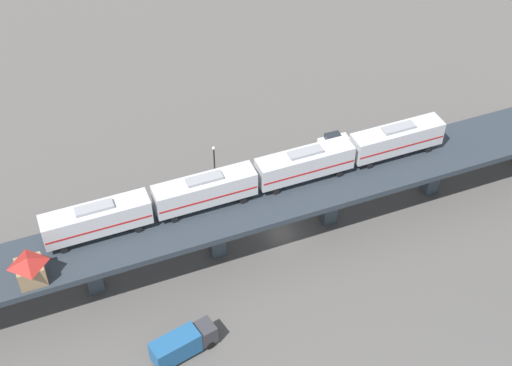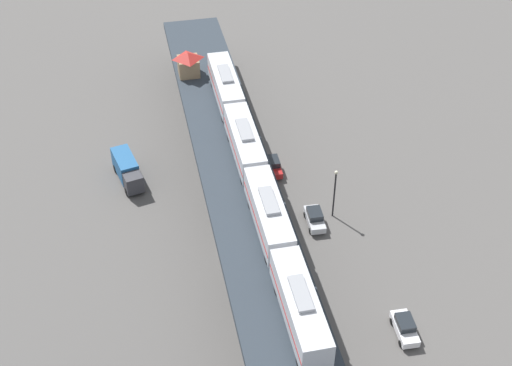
# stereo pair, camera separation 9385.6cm
# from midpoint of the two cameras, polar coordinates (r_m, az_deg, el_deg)

# --- Properties ---
(ground_plane) EXTENTS (400.00, 400.00, 0.00)m
(ground_plane) POSITION_cam_midpoint_polar(r_m,az_deg,el_deg) (71.80, -23.66, -23.11)
(ground_plane) COLOR #514F4C
(elevated_viaduct) EXTENTS (29.31, 91.47, 6.88)m
(elevated_viaduct) POSITION_cam_midpoint_polar(r_m,az_deg,el_deg) (66.82, -25.28, -20.91)
(elevated_viaduct) COLOR #283039
(elevated_viaduct) RESTS_ON ground
(subway_train) EXTENTS (14.17, 49.11, 4.45)m
(subway_train) POSITION_cam_midpoint_polar(r_m,az_deg,el_deg) (65.37, -28.64, -18.80)
(subway_train) COLOR silver
(subway_train) RESTS_ON elevated_viaduct
(signal_hut) EXTENTS (3.87, 3.87, 3.40)m
(signal_hut) POSITION_cam_midpoint_polar(r_m,az_deg,el_deg) (76.03, -49.85, -23.84)
(signal_hut) COLOR #8C7251
(signal_hut) RESTS_ON elevated_viaduct
(street_car_silver) EXTENTS (2.93, 4.72, 1.89)m
(street_car_silver) POSITION_cam_midpoint_polar(r_m,az_deg,el_deg) (76.40, -27.20, -17.49)
(street_car_silver) COLOR #B7BABF
(street_car_silver) RESTS_ON ground
(street_car_white) EXTENTS (2.93, 4.72, 1.89)m
(street_car_white) POSITION_cam_midpoint_polar(r_m,az_deg,el_deg) (76.72, -14.30, -11.80)
(street_car_white) COLOR silver
(street_car_white) RESTS_ON ground
(street_car_red) EXTENTS (2.86, 4.71, 1.89)m
(street_car_red) POSITION_cam_midpoint_polar(r_m,az_deg,el_deg) (78.44, -35.27, -20.40)
(street_car_red) COLOR #AD1E1E
(street_car_red) RESTS_ON ground
(delivery_truck) EXTENTS (2.48, 7.24, 3.20)m
(delivery_truck) POSITION_cam_midpoint_polar(r_m,az_deg,el_deg) (71.02, -38.99, -33.17)
(delivery_truck) COLOR #333338
(delivery_truck) RESTS_ON ground
(street_lamp) EXTENTS (0.44, 0.44, 6.94)m
(street_lamp) POSITION_cam_midpoint_polar(r_m,az_deg,el_deg) (75.63, -28.70, -14.77)
(street_lamp) COLOR black
(street_lamp) RESTS_ON ground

